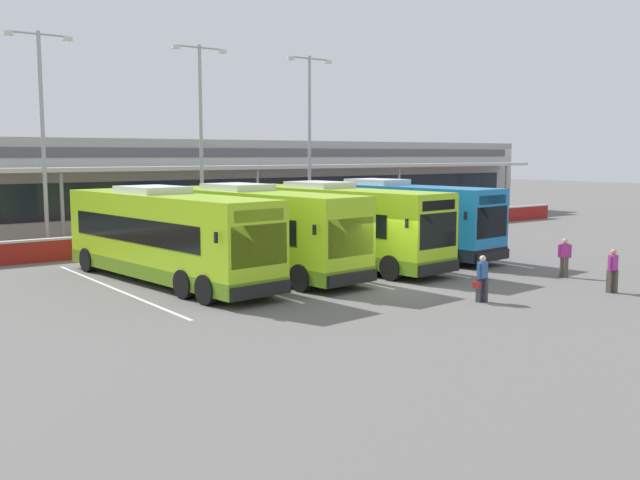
# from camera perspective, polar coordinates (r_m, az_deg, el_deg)

# --- Properties ---
(ground_plane) EXTENTS (200.00, 200.00, 0.00)m
(ground_plane) POSITION_cam_1_polar(r_m,az_deg,el_deg) (27.29, 5.31, -3.81)
(ground_plane) COLOR #605E5B
(terminal_building) EXTENTS (70.00, 13.00, 6.00)m
(terminal_building) POSITION_cam_1_polar(r_m,az_deg,el_deg) (50.18, -15.71, 4.31)
(terminal_building) COLOR #B7B7B2
(terminal_building) RESTS_ON ground
(red_barrier_wall) EXTENTS (60.00, 0.40, 1.10)m
(red_barrier_wall) POSITION_cam_1_polar(r_m,az_deg,el_deg) (39.07, -9.04, 0.20)
(red_barrier_wall) COLOR maroon
(red_barrier_wall) RESTS_ON ground
(coach_bus_leftmost) EXTENTS (3.93, 12.34, 3.78)m
(coach_bus_leftmost) POSITION_cam_1_polar(r_m,az_deg,el_deg) (28.61, -12.23, 0.18)
(coach_bus_leftmost) COLOR #9ED11E
(coach_bus_leftmost) RESTS_ON ground
(coach_bus_left_centre) EXTENTS (3.93, 12.34, 3.78)m
(coach_bus_left_centre) POSITION_cam_1_polar(r_m,az_deg,el_deg) (30.40, -5.52, 0.69)
(coach_bus_left_centre) COLOR #9ED11E
(coach_bus_left_centre) RESTS_ON ground
(coach_bus_centre) EXTENTS (3.93, 12.34, 3.78)m
(coach_bus_centre) POSITION_cam_1_polar(r_m,az_deg,el_deg) (32.57, 1.09, 1.14)
(coach_bus_centre) COLOR #9ED11E
(coach_bus_centre) RESTS_ON ground
(coach_bus_right_centre) EXTENTS (3.93, 12.34, 3.78)m
(coach_bus_right_centre) POSITION_cam_1_polar(r_m,az_deg,el_deg) (36.18, 5.68, 1.68)
(coach_bus_right_centre) COLOR #1972B7
(coach_bus_right_centre) RESTS_ON ground
(bay_stripe_far_west) EXTENTS (0.14, 13.00, 0.01)m
(bay_stripe_far_west) POSITION_cam_1_polar(r_m,az_deg,el_deg) (28.07, -16.17, -3.74)
(bay_stripe_far_west) COLOR silver
(bay_stripe_far_west) RESTS_ON ground
(bay_stripe_west) EXTENTS (0.14, 13.00, 0.01)m
(bay_stripe_west) POSITION_cam_1_polar(r_m,az_deg,el_deg) (29.77, -8.58, -2.95)
(bay_stripe_west) COLOR silver
(bay_stripe_west) RESTS_ON ground
(bay_stripe_mid_west) EXTENTS (0.14, 13.00, 0.01)m
(bay_stripe_mid_west) POSITION_cam_1_polar(r_m,az_deg,el_deg) (31.93, -1.91, -2.21)
(bay_stripe_mid_west) COLOR silver
(bay_stripe_mid_west) RESTS_ON ground
(bay_stripe_centre) EXTENTS (0.14, 13.00, 0.01)m
(bay_stripe_centre) POSITION_cam_1_polar(r_m,az_deg,el_deg) (34.47, 3.83, -1.54)
(bay_stripe_centre) COLOR silver
(bay_stripe_centre) RESTS_ON ground
(bay_stripe_mid_east) EXTENTS (0.14, 13.00, 0.01)m
(bay_stripe_mid_east) POSITION_cam_1_polar(r_m,az_deg,el_deg) (37.30, 8.75, -0.96)
(bay_stripe_mid_east) COLOR silver
(bay_stripe_mid_east) RESTS_ON ground
(pedestrian_with_handbag) EXTENTS (0.63, 0.31, 1.62)m
(pedestrian_with_handbag) POSITION_cam_1_polar(r_m,az_deg,el_deg) (25.00, 12.84, -2.95)
(pedestrian_with_handbag) COLOR #33333D
(pedestrian_with_handbag) RESTS_ON ground
(pedestrian_in_dark_coat) EXTENTS (0.53, 0.30, 1.62)m
(pedestrian_in_dark_coat) POSITION_cam_1_polar(r_m,az_deg,el_deg) (28.14, 22.39, -2.17)
(pedestrian_in_dark_coat) COLOR #4C4238
(pedestrian_in_dark_coat) RESTS_ON ground
(pedestrian_near_bin) EXTENTS (0.43, 0.46, 1.62)m
(pedestrian_near_bin) POSITION_cam_1_polar(r_m,az_deg,el_deg) (30.96, 18.99, -1.24)
(pedestrian_near_bin) COLOR #4C4238
(pedestrian_near_bin) RESTS_ON ground
(lamp_post_west) EXTENTS (3.24, 0.28, 11.00)m
(lamp_post_west) POSITION_cam_1_polar(r_m,az_deg,el_deg) (38.04, -21.33, 8.29)
(lamp_post_west) COLOR #9E9EA3
(lamp_post_west) RESTS_ON ground
(lamp_post_centre) EXTENTS (3.24, 0.28, 11.00)m
(lamp_post_centre) POSITION_cam_1_polar(r_m,az_deg,el_deg) (40.45, -9.51, 8.56)
(lamp_post_centre) COLOR #9E9EA3
(lamp_post_centre) RESTS_ON ground
(lamp_post_east) EXTENTS (3.24, 0.28, 11.00)m
(lamp_post_east) POSITION_cam_1_polar(r_m,az_deg,el_deg) (44.41, -0.85, 8.49)
(lamp_post_east) COLOR #9E9EA3
(lamp_post_east) RESTS_ON ground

